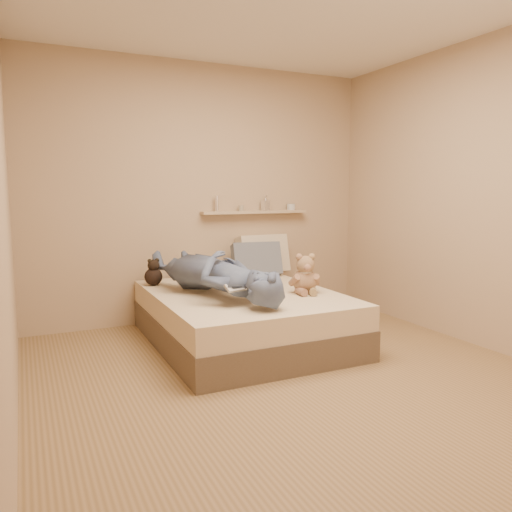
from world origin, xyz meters
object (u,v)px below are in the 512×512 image
dark_plush (153,274)px  wall_shelf (255,212)px  teddy_bear (305,277)px  person (215,273)px  bed (242,317)px  game_console (236,287)px  pillow_grey (257,260)px  pillow_cream (263,254)px

dark_plush → wall_shelf: size_ratio=0.21×
teddy_bear → wall_shelf: size_ratio=0.29×
dark_plush → person: (0.36, -0.65, 0.08)m
bed → person: bearing=-174.1°
game_console → person: size_ratio=0.12×
bed → game_console: (-0.28, -0.51, 0.38)m
pillow_grey → person: 1.02m
wall_shelf → teddy_bear: bearing=-94.2°
pillow_cream → bed: bearing=-126.1°
pillow_cream → person: (-0.87, -0.86, -0.01)m
person → wall_shelf: bearing=-143.2°
bed → pillow_cream: size_ratio=3.45×
bed → pillow_grey: (0.46, 0.69, 0.40)m
bed → game_console: game_console is taller
dark_plush → game_console: bearing=-72.6°
pillow_grey → person: person is taller
game_console → pillow_cream: bearing=56.6°
wall_shelf → pillow_cream: bearing=-54.9°
pillow_grey → wall_shelf: bearing=68.5°
game_console → teddy_bear: bearing=16.4°
pillow_grey → wall_shelf: wall_shelf is taller
bed → wall_shelf: 1.38m
teddy_bear → wall_shelf: bearing=85.8°
dark_plush → pillow_grey: (1.09, 0.07, 0.06)m
bed → dark_plush: (-0.63, 0.62, 0.34)m
teddy_bear → bed: bearing=147.9°
game_console → teddy_bear: (0.74, 0.22, -0.01)m
pillow_cream → person: size_ratio=0.34×
bed → game_console: bearing=-118.6°
game_console → wall_shelf: size_ratio=0.16×
teddy_bear → pillow_cream: size_ratio=0.64×
pillow_cream → pillow_grey: size_ratio=1.10×
dark_plush → person: bearing=-60.8°
bed → pillow_cream: (0.61, 0.83, 0.43)m
pillow_cream → person: 1.22m
game_console → pillow_cream: (0.88, 1.34, 0.04)m
person → wall_shelf: size_ratio=1.35×
pillow_cream → wall_shelf: bearing=125.1°
person → wall_shelf: 1.32m
dark_plush → bed: bearing=-44.6°
game_console → bed: bearing=61.4°
pillow_cream → wall_shelf: wall_shelf is taller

